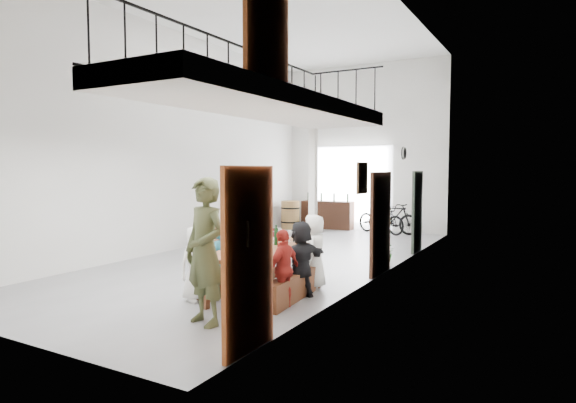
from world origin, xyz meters
The scene contains 24 objects.
floor centered at (0.00, 0.00, 0.00)m, with size 12.00×12.00×0.00m, color slate.
room_walls centered at (0.00, 0.00, 3.55)m, with size 12.00×12.00×12.00m.
gateway_portal centered at (-0.40, 5.94, 1.40)m, with size 2.80×0.08×2.80m, color white.
right_wall_decor centered at (2.70, -1.87, 1.74)m, with size 0.07×8.28×5.07m.
balcony centered at (1.98, -3.13, 2.96)m, with size 1.52×5.62×4.00m.
tasting_table centered at (1.57, -2.76, 0.71)m, with size 1.17×2.53×0.79m.
bench_inner centered at (0.86, -2.66, 0.21)m, with size 0.29×1.78×0.41m, color brown.
bench_wall centered at (2.11, -2.74, 0.20)m, with size 0.23×1.77×0.41m, color brown.
tableware centered at (1.56, -2.51, 0.93)m, with size 0.55×1.26×0.35m.
side_bench centered at (-2.50, 1.61, 0.25)m, with size 0.39×1.79×0.50m, color brown.
oak_barrel centered at (-2.23, 4.97, 0.48)m, with size 0.65×0.65×0.95m.
serving_counter centered at (-1.15, 5.65, 0.47)m, with size 1.78×0.49×0.94m, color #3E2114.
counter_bottles centered at (-1.15, 5.65, 1.08)m, with size 1.54×0.10×0.28m.
guest_left_a centered at (0.82, -3.56, 0.59)m, with size 0.58×0.37×1.18m, color white.
guest_left_b centered at (0.77, -2.86, 0.53)m, with size 0.39×0.25×1.06m, color #226271.
guest_left_c centered at (0.76, -2.34, 0.62)m, with size 0.60×0.47×1.23m, color white.
guest_left_d centered at (0.78, -1.91, 0.53)m, with size 0.68×0.39×1.06m, color #226271.
guest_right_a centered at (2.20, -3.23, 0.59)m, with size 0.69×0.29×1.17m, color #A1211B.
guest_right_b centered at (2.16, -2.62, 0.62)m, with size 1.15×0.37×1.24m, color black.
guest_right_c centered at (2.07, -1.96, 0.64)m, with size 0.63×0.41×1.28m, color white.
host_standing centered at (1.65, -4.38, 0.98)m, with size 0.71×0.47×1.95m, color #434A29.
potted_plant centered at (2.45, 0.96, 0.21)m, with size 0.37×0.32×0.41m, color #1B4D16.
bicycle_near centered at (0.86, 5.30, 0.48)m, with size 0.64×1.82×0.96m, color black.
bicycle_far centered at (1.23, 5.38, 0.50)m, with size 0.47×1.68×1.01m, color black.
Camera 1 is at (5.68, -9.32, 2.07)m, focal length 30.00 mm.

